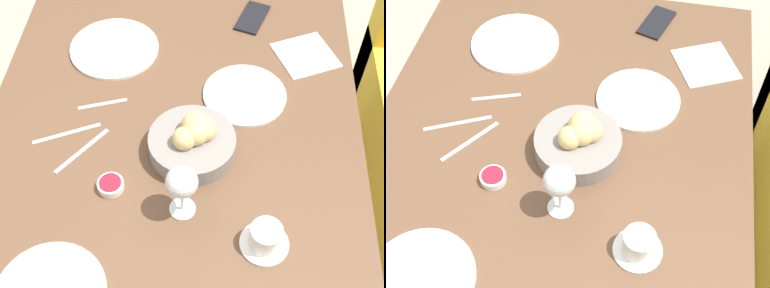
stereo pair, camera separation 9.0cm
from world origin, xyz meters
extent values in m
plane|color=#A89E89|center=(0.00, 0.00, 0.00)|extent=(10.00, 10.00, 0.00)
cube|color=brown|center=(0.00, 0.00, 0.71)|extent=(1.45, 1.02, 0.03)
cube|color=brown|center=(-0.68, -0.46, 0.35)|extent=(0.06, 0.06, 0.69)
cube|color=brown|center=(-0.68, 0.46, 0.35)|extent=(0.06, 0.06, 0.69)
cylinder|color=gray|center=(-0.05, 0.06, 0.76)|extent=(0.22, 0.22, 0.05)
sphere|color=#DBB775|center=(-0.04, 0.04, 0.80)|extent=(0.06, 0.06, 0.06)
sphere|color=#DBB775|center=(-0.07, 0.09, 0.80)|extent=(0.06, 0.06, 0.06)
sphere|color=#DBB775|center=(-0.06, 0.07, 0.80)|extent=(0.07, 0.07, 0.07)
sphere|color=#DBB775|center=(-0.08, 0.07, 0.81)|extent=(0.08, 0.08, 0.08)
cylinder|color=white|center=(-0.42, -0.21, 0.73)|extent=(0.27, 0.27, 0.01)
cylinder|color=white|center=(-0.26, 0.19, 0.73)|extent=(0.23, 0.23, 0.01)
cylinder|color=silver|center=(0.12, 0.05, 0.73)|extent=(0.06, 0.06, 0.00)
cylinder|color=silver|center=(0.12, 0.05, 0.77)|extent=(0.01, 0.01, 0.07)
sphere|color=silver|center=(0.12, 0.05, 0.85)|extent=(0.08, 0.08, 0.08)
cylinder|color=white|center=(0.20, 0.25, 0.73)|extent=(0.11, 0.11, 0.01)
cylinder|color=white|center=(0.20, 0.25, 0.76)|extent=(0.07, 0.07, 0.06)
cylinder|color=white|center=(0.07, -0.13, 0.74)|extent=(0.07, 0.07, 0.02)
cylinder|color=#A3192D|center=(0.07, -0.13, 0.75)|extent=(0.05, 0.05, 0.00)
cube|color=#B7B7BC|center=(-0.09, -0.28, 0.73)|extent=(0.09, 0.17, 0.00)
cube|color=#B7B7BC|center=(-0.03, -0.23, 0.73)|extent=(0.16, 0.12, 0.00)
cube|color=#B7B7BC|center=(-0.20, -0.20, 0.73)|extent=(0.05, 0.13, 0.00)
cube|color=white|center=(-0.44, 0.37, 0.73)|extent=(0.22, 0.22, 0.00)
cube|color=black|center=(-0.60, 0.21, 0.73)|extent=(0.17, 0.12, 0.01)
camera|label=1|loc=(0.78, 0.13, 1.84)|focal=50.00mm
camera|label=2|loc=(0.77, 0.22, 1.84)|focal=50.00mm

